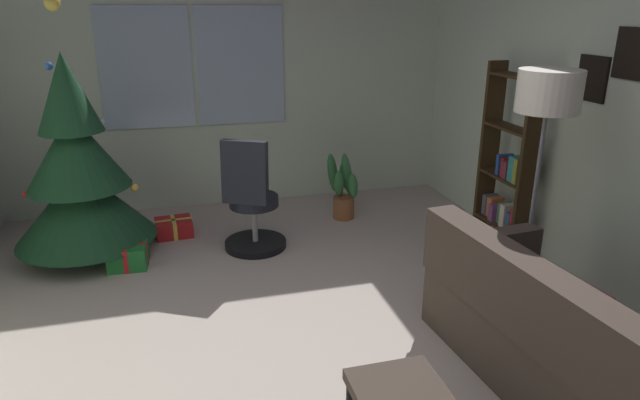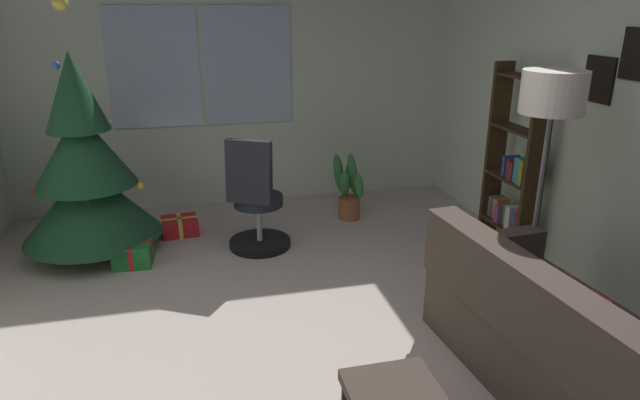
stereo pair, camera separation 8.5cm
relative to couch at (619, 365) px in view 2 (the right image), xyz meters
The scene contains 11 objects.
ground_plane 1.83m from the couch, 152.60° to the left, with size 4.72×6.12×0.10m, color #C0B1A4.
wall_back_with_windows 4.38m from the couch, 112.26° to the left, with size 4.72×0.12×2.72m.
couch is the anchor object (origin of this frame).
footstool 1.27m from the couch, behind, with size 0.44×0.43×0.38m.
holiday_tree 4.16m from the couch, 136.78° to the left, with size 1.17×1.17×2.17m.
gift_box_red 3.85m from the couch, 126.48° to the left, with size 0.36×0.32×0.16m.
gift_box_green 3.67m from the couch, 136.76° to the left, with size 0.34×0.33×0.20m.
office_chair 3.02m from the couch, 122.00° to the left, with size 0.57×0.59×1.04m.
bookshelf 2.09m from the couch, 74.34° to the left, with size 0.18×0.64×1.65m.
floor_lamp 1.65m from the couch, 79.78° to the left, with size 0.42×0.42×1.70m.
potted_plant 3.20m from the couch, 100.20° to the left, with size 0.33×0.37×0.67m.
Camera 2 is at (-0.52, -2.82, 2.10)m, focal length 30.73 mm.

